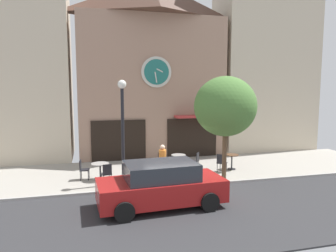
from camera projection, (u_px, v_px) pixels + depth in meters
ground_plane at (179, 188)px, 12.89m from camera, size 24.27×11.09×0.13m
clock_building at (152, 66)px, 18.85m from camera, size 8.68×3.84×10.43m
neighbor_building_left at (7, 34)px, 17.41m from camera, size 6.59×4.01×14.20m
neighbor_building_right at (266, 35)px, 20.80m from camera, size 6.42×3.15×15.24m
street_lamp at (123, 132)px, 13.14m from camera, size 0.36×0.36×4.41m
street_tree at (225, 107)px, 13.63m from camera, size 2.77×2.49×4.60m
cafe_table_rightmost at (100, 168)px, 13.89m from camera, size 0.79×0.79×0.76m
cafe_table_center_left at (178, 159)px, 15.67m from camera, size 0.73×0.73×0.76m
cafe_table_center at (232, 159)px, 15.74m from camera, size 0.68×0.68×0.76m
cafe_chair_curbside at (162, 160)px, 15.47m from camera, size 0.48×0.48×0.90m
cafe_chair_left_end at (196, 160)px, 15.54m from camera, size 0.56×0.56×0.90m
cafe_chair_right_end at (83, 168)px, 13.93m from camera, size 0.44×0.44×0.90m
cafe_chair_under_awning at (221, 162)px, 15.18m from camera, size 0.56×0.56×0.90m
cafe_chair_near_tree at (107, 172)px, 13.21m from camera, size 0.47×0.47×0.90m
pedestrian_orange at (163, 163)px, 13.42m from camera, size 0.45×0.45×1.67m
parked_car_red at (161, 185)px, 10.73m from camera, size 4.39×2.21×1.55m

